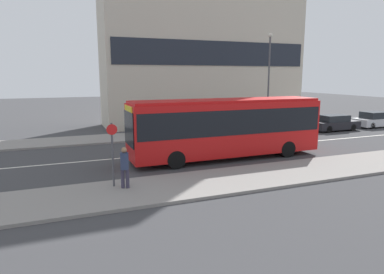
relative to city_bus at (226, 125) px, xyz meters
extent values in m
plane|color=#3A3A3D|center=(-2.44, 2.25, -1.96)|extent=(120.00, 120.00, 0.00)
cube|color=gray|center=(-2.44, -4.00, -1.89)|extent=(44.00, 3.50, 0.13)
cube|color=gray|center=(-2.44, 8.50, -1.89)|extent=(44.00, 3.50, 0.13)
cube|color=silver|center=(-2.44, 2.25, -1.96)|extent=(41.80, 0.16, 0.01)
cube|color=#1E232D|center=(4.92, 11.72, 4.76)|extent=(18.95, 0.08, 2.20)
cube|color=red|center=(0.01, 0.00, -0.17)|extent=(11.17, 2.43, 2.96)
cube|color=black|center=(0.01, 0.00, 0.28)|extent=(10.94, 2.46, 1.36)
cube|color=red|center=(0.01, 0.00, 1.38)|extent=(11.00, 2.23, 0.14)
cube|color=black|center=(-5.59, 0.00, 0.10)|extent=(0.05, 2.14, 1.78)
cube|color=yellow|center=(-5.59, 0.00, 1.10)|extent=(0.04, 1.70, 0.32)
cylinder|color=black|center=(-3.45, -1.10, -1.48)|extent=(0.96, 0.28, 0.96)
cylinder|color=black|center=(-3.45, 1.10, -1.48)|extent=(0.96, 0.28, 0.96)
cylinder|color=black|center=(3.47, -1.10, -1.48)|extent=(0.96, 0.28, 0.96)
cylinder|color=black|center=(3.47, 1.10, -1.48)|extent=(0.96, 0.28, 0.96)
cube|color=black|center=(13.44, 5.52, -1.47)|extent=(4.29, 1.71, 0.68)
cube|color=#21262B|center=(13.31, 5.52, -0.87)|extent=(2.36, 1.51, 0.53)
cylinder|color=black|center=(14.77, 4.76, -1.66)|extent=(0.60, 0.18, 0.60)
cylinder|color=black|center=(14.77, 6.29, -1.66)|extent=(0.60, 0.18, 0.60)
cylinder|color=black|center=(12.11, 4.76, -1.66)|extent=(0.60, 0.18, 0.60)
cylinder|color=black|center=(12.11, 6.29, -1.66)|extent=(0.60, 0.18, 0.60)
cube|color=silver|center=(18.50, 5.74, -1.47)|extent=(4.02, 1.78, 0.68)
cube|color=#21262B|center=(18.38, 5.74, -0.83)|extent=(2.21, 1.56, 0.60)
cylinder|color=black|center=(19.75, 6.54, -1.66)|extent=(0.60, 0.18, 0.60)
cylinder|color=black|center=(17.26, 4.94, -1.66)|extent=(0.60, 0.18, 0.60)
cylinder|color=black|center=(17.26, 6.54, -1.66)|extent=(0.60, 0.18, 0.60)
cylinder|color=#383347|center=(-6.43, -3.57, -1.43)|extent=(0.15, 0.15, 0.80)
cylinder|color=#383347|center=(-6.62, -3.50, -1.43)|extent=(0.15, 0.15, 0.80)
cylinder|color=#2D3856|center=(-6.52, -3.54, -0.68)|extent=(0.34, 0.34, 0.70)
sphere|color=#936B4C|center=(-6.52, -3.54, -0.22)|extent=(0.23, 0.23, 0.23)
cylinder|color=#4C4C51|center=(-6.93, -3.13, -0.48)|extent=(0.09, 0.09, 2.70)
cylinder|color=red|center=(-6.93, -3.19, 0.60)|extent=(0.44, 0.03, 0.44)
cylinder|color=#4C4C51|center=(7.74, 7.36, 2.04)|extent=(0.14, 0.14, 7.74)
sphere|color=silver|center=(7.74, 7.36, 6.02)|extent=(0.36, 0.36, 0.36)
camera|label=1|loc=(-8.99, -17.23, 2.79)|focal=32.00mm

